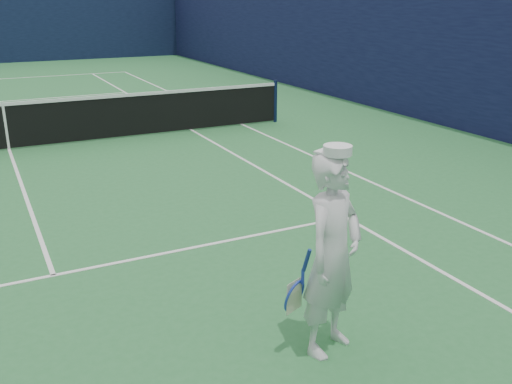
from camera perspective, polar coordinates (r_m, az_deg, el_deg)
ground at (r=13.16m, az=-23.45°, el=3.87°), size 80.00×80.00×0.00m
court_markings at (r=13.16m, az=-23.45°, el=3.89°), size 11.03×23.83×0.01m
tennis_net at (r=13.04m, az=-23.77°, el=6.22°), size 12.88×0.09×1.07m
tennis_player at (r=5.06m, az=7.65°, el=-6.24°), size 0.89×0.68×1.93m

